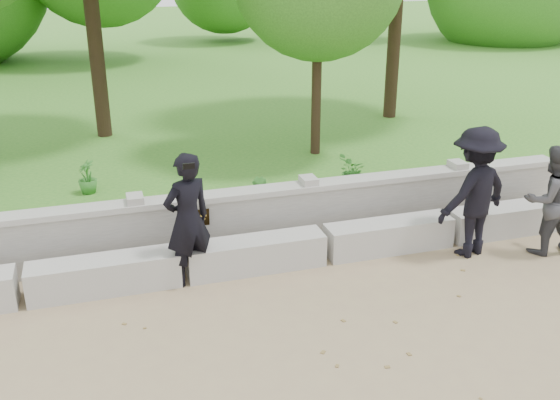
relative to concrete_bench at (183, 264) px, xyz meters
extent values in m
plane|color=#917F59|center=(0.00, -1.90, -0.22)|extent=(80.00, 80.00, 0.00)
cube|color=#337423|center=(0.00, 12.10, -0.10)|extent=(40.00, 22.00, 0.25)
cube|color=#B7B5AD|center=(-1.00, 0.00, 0.00)|extent=(1.90, 0.45, 0.45)
cube|color=#B7B5AD|center=(1.00, 0.00, 0.00)|extent=(1.90, 0.45, 0.45)
cube|color=#B7B5AD|center=(3.00, 0.00, 0.00)|extent=(1.90, 0.45, 0.45)
cube|color=#B7B5AD|center=(5.00, 0.00, 0.00)|extent=(1.90, 0.45, 0.45)
cube|color=#ACAAA3|center=(0.00, 0.70, 0.18)|extent=(12.50, 0.25, 0.82)
cube|color=#B7B5AD|center=(0.00, 0.70, 0.64)|extent=(12.50, 0.35, 0.08)
cube|color=black|center=(0.30, 0.56, 0.40)|extent=(0.36, 0.02, 0.24)
imported|color=black|center=(0.08, -0.10, 0.67)|extent=(0.76, 0.63, 1.78)
cube|color=black|center=(0.08, -0.46, 1.50)|extent=(0.14, 0.07, 0.07)
imported|color=#38383D|center=(5.12, -0.70, 0.58)|extent=(0.83, 0.67, 1.61)
imported|color=black|center=(4.05, -0.43, 0.71)|extent=(1.36, 1.01, 1.88)
cylinder|color=#382619|center=(-0.68, 6.74, 2.39)|extent=(0.32, 0.32, 4.73)
cylinder|color=#382619|center=(3.37, 4.08, 1.45)|extent=(0.19, 0.19, 2.85)
cylinder|color=#382619|center=(6.23, 6.45, 2.36)|extent=(0.32, 0.32, 4.67)
imported|color=#337728|center=(1.46, 1.40, 0.30)|extent=(0.39, 0.38, 0.55)
imported|color=#337728|center=(3.27, 1.98, 0.32)|extent=(0.67, 0.69, 0.58)
imported|color=#337728|center=(-1.12, 3.06, 0.31)|extent=(0.38, 0.40, 0.57)
camera|label=1|loc=(-0.96, -7.39, 3.80)|focal=40.00mm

